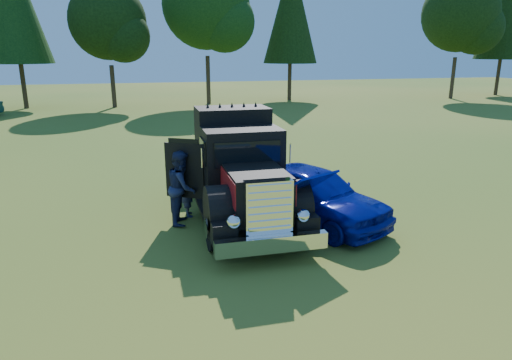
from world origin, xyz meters
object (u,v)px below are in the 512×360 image
object	(u,v)px
spectator_near	(188,189)
diamond_t_truck	(239,173)
hotrod_coupe	(312,194)
spectator_far	(182,187)

from	to	relation	value
spectator_near	diamond_t_truck	bearing A→B (deg)	-109.37
diamond_t_truck	hotrod_coupe	distance (m)	2.11
spectator_near	hotrod_coupe	bearing A→B (deg)	-114.75
diamond_t_truck	spectator_near	bearing A→B (deg)	163.59
hotrod_coupe	spectator_far	world-z (taller)	spectator_far
diamond_t_truck	spectator_near	world-z (taller)	diamond_t_truck
spectator_near	spectator_far	world-z (taller)	spectator_far
diamond_t_truck	spectator_far	bearing A→B (deg)	-176.13
diamond_t_truck	hotrod_coupe	bearing A→B (deg)	-25.61
spectator_near	spectator_far	distance (m)	0.60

